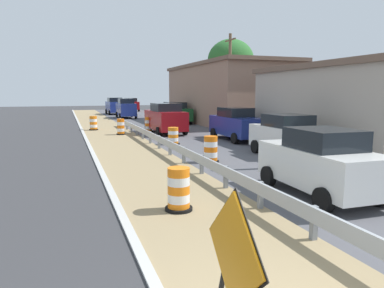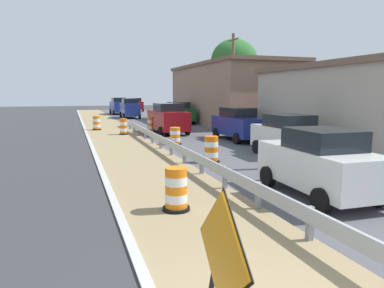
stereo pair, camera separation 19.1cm
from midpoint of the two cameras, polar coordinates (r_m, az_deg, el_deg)
name	(u,v)px [view 1 (the left image)]	position (r m, az deg, el deg)	size (l,w,h in m)	color
guardrail_median	(282,200)	(8.38, 13.50, -8.76)	(0.18, 49.92, 0.71)	#999EA3
warning_sign_diamond	(234,258)	(4.36, 5.38, -17.65)	(0.07, 1.51, 1.88)	black
traffic_barrel_nearest	(179,191)	(8.99, -2.76, -7.54)	(0.69, 0.69, 1.09)	orange
traffic_barrel_close	(211,150)	(15.09, 2.63, -1.03)	(0.72, 0.72, 1.12)	orange
traffic_barrel_mid	(173,137)	(20.29, -3.29, 1.15)	(0.73, 0.73, 0.98)	orange
traffic_barrel_far	(121,127)	(25.53, -11.52, 2.60)	(0.63, 0.63, 1.12)	orange
traffic_barrel_farther	(93,124)	(29.15, -15.66, 3.13)	(0.71, 0.71, 1.10)	orange
traffic_barrel_farthest	(149,125)	(26.88, -7.17, 2.99)	(0.64, 0.64, 1.12)	orange
car_lead_near_lane	(320,162)	(10.75, 19.33, -2.78)	(2.06, 4.09, 1.94)	silver
car_trailing_near_lane	(236,124)	(22.30, 6.86, 3.21)	(2.03, 4.55, 2.01)	navy
car_lead_far_lane	(126,108)	(42.30, -10.64, 5.63)	(2.04, 4.62, 2.25)	navy
car_mid_far_lane	(176,113)	(34.27, -2.78, 5.01)	(2.24, 4.43, 2.03)	#195128
car_trailing_far_lane	(115,106)	(49.83, -12.37, 5.96)	(2.19, 4.75, 2.26)	navy
car_distant_a	(131,105)	(57.54, -9.82, 6.22)	(2.09, 4.47, 2.09)	maroon
car_distant_b	(165,118)	(25.86, -4.51, 4.11)	(2.23, 4.80, 2.18)	maroon
car_distant_c	(289,136)	(16.92, 14.91, 1.30)	(2.13, 4.23, 1.94)	silver
roadside_shop_near	(362,105)	(21.87, 25.32, 5.59)	(7.99, 10.50, 4.43)	#AD9E8E
roadside_shop_far	(226,94)	(35.34, 5.27, 8.04)	(7.32, 16.34, 5.66)	#93705B
utility_pole_mid	(230,80)	(29.42, 5.86, 10.16)	(0.24, 1.80, 7.59)	brown
tree_roadside	(231,60)	(35.16, 6.04, 13.14)	(4.40, 4.40, 7.98)	brown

